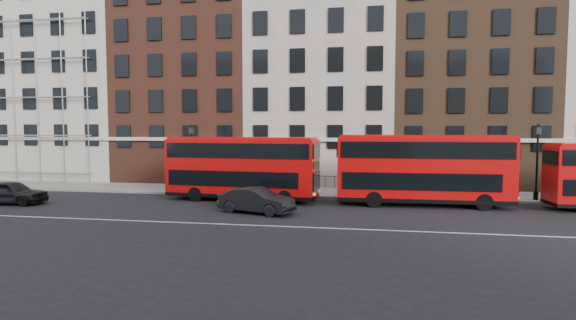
% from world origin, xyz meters
% --- Properties ---
extents(ground, '(120.00, 120.00, 0.00)m').
position_xyz_m(ground, '(0.00, 0.00, 0.00)').
color(ground, black).
rests_on(ground, ground).
extents(pavement, '(80.00, 5.00, 0.15)m').
position_xyz_m(pavement, '(0.00, 10.50, 0.07)').
color(pavement, gray).
rests_on(pavement, ground).
extents(kerb, '(80.00, 0.30, 0.16)m').
position_xyz_m(kerb, '(0.00, 8.00, 0.08)').
color(kerb, gray).
rests_on(kerb, ground).
extents(road_centre_line, '(70.00, 0.12, 0.01)m').
position_xyz_m(road_centre_line, '(0.00, -2.00, 0.01)').
color(road_centre_line, white).
rests_on(road_centre_line, ground).
extents(building_terrace, '(64.00, 11.95, 22.00)m').
position_xyz_m(building_terrace, '(-0.31, 17.88, 10.24)').
color(building_terrace, beige).
rests_on(building_terrace, ground).
extents(bus_b, '(10.93, 3.46, 4.52)m').
position_xyz_m(bus_b, '(-4.54, 5.84, 2.42)').
color(bus_b, '#C2090A').
rests_on(bus_b, ground).
extents(bus_c, '(11.22, 2.83, 4.70)m').
position_xyz_m(bus_c, '(7.84, 5.84, 2.52)').
color(bus_c, '#C2090A').
rests_on(bus_c, ground).
extents(car_rear, '(4.86, 2.19, 1.62)m').
position_xyz_m(car_rear, '(-19.58, 1.71, 0.81)').
color(car_rear, black).
rests_on(car_rear, ground).
extents(car_front, '(5.02, 2.97, 1.56)m').
position_xyz_m(car_front, '(-2.36, 1.43, 0.78)').
color(car_front, black).
rests_on(car_front, ground).
extents(lamp_post_left, '(0.44, 0.44, 5.33)m').
position_xyz_m(lamp_post_left, '(-9.34, 8.54, 3.08)').
color(lamp_post_left, black).
rests_on(lamp_post_left, pavement).
extents(lamp_post_right, '(0.44, 0.44, 5.33)m').
position_xyz_m(lamp_post_right, '(15.91, 8.84, 3.08)').
color(lamp_post_right, black).
rests_on(lamp_post_right, pavement).
extents(iron_railings, '(6.60, 0.06, 1.00)m').
position_xyz_m(iron_railings, '(0.00, 12.70, 0.65)').
color(iron_railings, black).
rests_on(iron_railings, pavement).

